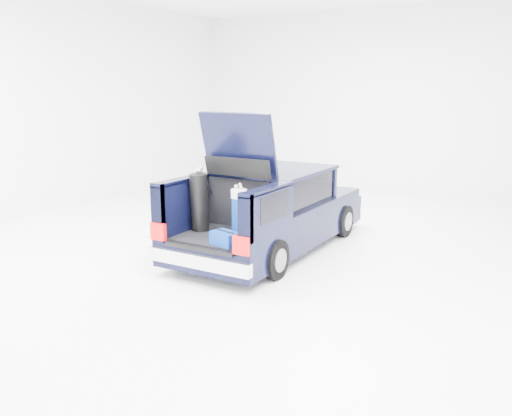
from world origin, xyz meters
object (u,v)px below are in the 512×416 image
Objects in this scene: blue_golf_bag at (239,212)px; car at (273,211)px; red_suitcase at (260,220)px; blue_duffel at (225,238)px; black_golf_bag at (200,202)px.

car is at bearing 116.24° from blue_golf_bag.
red_suitcase is at bearing -69.58° from car.
car is 1.50m from blue_golf_bag.
red_suitcase is 1.20× the size of blue_duffel.
blue_duffel is (-0.19, -0.66, -0.16)m from red_suitcase.
red_suitcase reaches higher than blue_duffel.
red_suitcase is 1.04m from black_golf_bag.
red_suitcase is at bearing 7.31° from black_golf_bag.
blue_duffel is (0.31, -2.01, 0.03)m from car.
blue_golf_bag is 1.76× the size of blue_duffel.
blue_golf_bag is 0.63m from blue_duffel.
car is at bearing 120.99° from red_suitcase.
red_suitcase is 0.68× the size of blue_golf_bag.
blue_golf_bag is at bearing 115.26° from blue_duffel.
blue_duffel is (0.11, -0.55, -0.27)m from blue_golf_bag.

